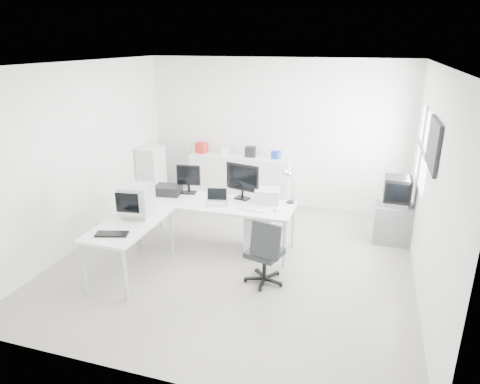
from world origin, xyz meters
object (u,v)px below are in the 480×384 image
(side_desk, at_px, (131,248))
(laptop, at_px, (216,197))
(lcd_monitor_large, at_px, (242,181))
(filing_cabinet, at_px, (152,176))
(crt_monitor, at_px, (137,200))
(crt_tv, at_px, (397,192))
(lcd_monitor_small, at_px, (189,179))
(main_desk, at_px, (216,224))
(office_chair, at_px, (265,250))
(drawer_pedestal, at_px, (260,233))
(sideboard, at_px, (240,180))
(inkjet_printer, at_px, (168,190))
(tv_cabinet, at_px, (393,223))
(laser_printer, at_px, (267,196))

(side_desk, distance_m, laptop, 1.43)
(lcd_monitor_large, relative_size, filing_cabinet, 0.50)
(crt_monitor, bearing_deg, crt_tv, 20.65)
(lcd_monitor_small, bearing_deg, main_desk, -32.04)
(office_chair, height_order, crt_tv, crt_tv)
(lcd_monitor_small, bearing_deg, drawer_pedestal, -16.68)
(crt_tv, bearing_deg, laptop, -156.82)
(side_desk, relative_size, sideboard, 0.71)
(main_desk, relative_size, crt_monitor, 4.87)
(laptop, distance_m, office_chair, 1.23)
(main_desk, bearing_deg, lcd_monitor_large, 35.54)
(drawer_pedestal, xyz_separation_m, office_chair, (0.28, -0.85, 0.17))
(laptop, bearing_deg, lcd_monitor_large, 36.02)
(drawer_pedestal, relative_size, filing_cabinet, 0.52)
(inkjet_printer, bearing_deg, laptop, -19.68)
(side_desk, height_order, tv_cabinet, side_desk)
(crt_monitor, bearing_deg, tv_cabinet, 20.65)
(laser_printer, xyz_separation_m, crt_monitor, (-1.60, -1.07, 0.14))
(crt_tv, bearing_deg, drawer_pedestal, -153.71)
(sideboard, height_order, filing_cabinet, filing_cabinet)
(lcd_monitor_small, bearing_deg, sideboard, 70.30)
(sideboard, bearing_deg, laptop, -83.06)
(crt_monitor, distance_m, tv_cabinet, 4.02)
(inkjet_printer, bearing_deg, tv_cabinet, 7.47)
(inkjet_printer, distance_m, laptop, 0.92)
(drawer_pedestal, bearing_deg, lcd_monitor_large, 150.26)
(drawer_pedestal, bearing_deg, crt_tv, 26.29)
(laser_printer, height_order, crt_tv, crt_tv)
(laptop, bearing_deg, filing_cabinet, 128.49)
(main_desk, distance_m, drawer_pedestal, 0.71)
(crt_monitor, height_order, office_chair, crt_monitor)
(laser_printer, relative_size, sideboard, 0.19)
(drawer_pedestal, bearing_deg, office_chair, -71.94)
(main_desk, distance_m, tv_cabinet, 2.84)
(side_desk, xyz_separation_m, tv_cabinet, (3.50, 2.11, -0.06))
(sideboard, xyz_separation_m, filing_cabinet, (-1.66, -0.52, 0.09))
(main_desk, height_order, inkjet_printer, inkjet_printer)
(lcd_monitor_large, xyz_separation_m, office_chair, (0.63, -1.05, -0.56))
(lcd_monitor_small, distance_m, laptop, 0.71)
(crt_monitor, height_order, sideboard, crt_monitor)
(main_desk, xyz_separation_m, crt_monitor, (-0.85, -0.85, 0.62))
(side_desk, bearing_deg, inkjet_printer, 90.00)
(main_desk, bearing_deg, sideboard, 95.82)
(sideboard, bearing_deg, drawer_pedestal, -64.29)
(lcd_monitor_small, relative_size, crt_monitor, 0.98)
(crt_monitor, bearing_deg, laptop, 32.43)
(laser_printer, bearing_deg, sideboard, 108.54)
(office_chair, bearing_deg, crt_monitor, -162.87)
(tv_cabinet, distance_m, sideboard, 2.99)
(main_desk, relative_size, lcd_monitor_small, 4.99)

